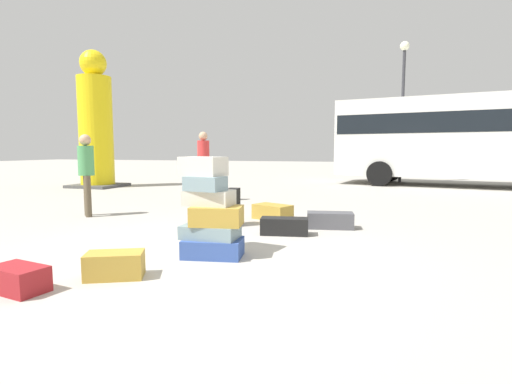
# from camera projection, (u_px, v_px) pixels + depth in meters

# --- Properties ---
(ground_plane) EXTENTS (80.00, 80.00, 0.00)m
(ground_plane) POSITION_uv_depth(u_px,v_px,m) (203.00, 256.00, 4.89)
(ground_plane) COLOR #ADA89E
(suitcase_tower) EXTENTS (0.86, 0.63, 1.22)m
(suitcase_tower) POSITION_uv_depth(u_px,v_px,m) (211.00, 214.00, 4.88)
(suitcase_tower) COLOR #334F99
(suitcase_tower) RESTS_ON ground
(suitcase_black_upright_blue) EXTENTS (0.24, 0.35, 0.65)m
(suitcase_black_upright_blue) POSITION_uv_depth(u_px,v_px,m) (233.00, 207.00, 6.87)
(suitcase_black_upright_blue) COLOR black
(suitcase_black_upright_blue) RESTS_ON ground
(suitcase_tan_behind_tower) EXTENTS (0.81, 0.67, 0.28)m
(suitcase_tan_behind_tower) POSITION_uv_depth(u_px,v_px,m) (273.00, 212.00, 7.49)
(suitcase_tan_behind_tower) COLOR #B28C33
(suitcase_tan_behind_tower) RESTS_ON ground
(suitcase_charcoal_foreground_near) EXTENTS (0.81, 0.46, 0.27)m
(suitcase_charcoal_foreground_near) POSITION_uv_depth(u_px,v_px,m) (330.00, 220.00, 6.64)
(suitcase_charcoal_foreground_near) COLOR #4C4C51
(suitcase_charcoal_foreground_near) RESTS_ON ground
(suitcase_maroon_foreground_far) EXTENTS (0.58, 0.40, 0.24)m
(suitcase_maroon_foreground_far) POSITION_uv_depth(u_px,v_px,m) (18.00, 279.00, 3.67)
(suitcase_maroon_foreground_far) COLOR maroon
(suitcase_maroon_foreground_far) RESTS_ON ground
(suitcase_tan_left_side) EXTENTS (0.65, 0.53, 0.27)m
(suitcase_tan_left_side) POSITION_uv_depth(u_px,v_px,m) (115.00, 265.00, 4.06)
(suitcase_tan_left_side) COLOR #B28C33
(suitcase_tan_left_side) RESTS_ON ground
(suitcase_black_right_side) EXTENTS (0.77, 0.41, 0.26)m
(suitcase_black_right_side) POSITION_uv_depth(u_px,v_px,m) (284.00, 226.00, 6.13)
(suitcase_black_right_side) COLOR black
(suitcase_black_right_side) RESTS_ON ground
(person_bearded_onlooker) EXTENTS (0.30, 0.33, 1.76)m
(person_bearded_onlooker) POSITION_uv_depth(u_px,v_px,m) (203.00, 160.00, 9.98)
(person_bearded_onlooker) COLOR black
(person_bearded_onlooker) RESTS_ON ground
(person_tourist_with_camera) EXTENTS (0.30, 0.30, 1.61)m
(person_tourist_with_camera) POSITION_uv_depth(u_px,v_px,m) (86.00, 168.00, 7.76)
(person_tourist_with_camera) COLOR brown
(person_tourist_with_camera) RESTS_ON ground
(yellow_dummy_statue) EXTENTS (1.61, 1.61, 4.72)m
(yellow_dummy_statue) POSITION_uv_depth(u_px,v_px,m) (96.00, 127.00, 13.83)
(yellow_dummy_statue) COLOR yellow
(yellow_dummy_statue) RESTS_ON ground
(parked_bus) EXTENTS (10.01, 4.20, 3.15)m
(parked_bus) POSITION_uv_depth(u_px,v_px,m) (480.00, 135.00, 13.86)
(parked_bus) COLOR silver
(parked_bus) RESTS_ON ground
(lamp_post) EXTENTS (0.36, 0.36, 5.56)m
(lamp_post) POSITION_uv_depth(u_px,v_px,m) (403.00, 90.00, 15.76)
(lamp_post) COLOR #333338
(lamp_post) RESTS_ON ground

